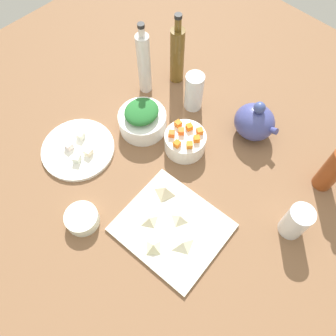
{
  "coord_description": "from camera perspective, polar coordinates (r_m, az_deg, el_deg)",
  "views": [
    {
      "loc": [
        34.05,
        -34.58,
        94.54
      ],
      "look_at": [
        0.0,
        0.0,
        8.0
      ],
      "focal_mm": 36.26,
      "sensor_mm": 36.0,
      "label": 1
    }
  ],
  "objects": [
    {
      "name": "dumpling_4",
      "position": [
        0.93,
        -2.46,
        -13.01
      ],
      "size": [
        3.9,
        4.11,
        2.61
      ],
      "primitive_type": "pyramid",
      "rotation": [
        0.0,
        0.0,
        4.72
      ],
      "color": "beige",
      "rests_on": "cutting_board"
    },
    {
      "name": "dumpling_2",
      "position": [
        0.96,
        2.0,
        -8.31
      ],
      "size": [
        4.96,
        5.08,
        2.2
      ],
      "primitive_type": "pyramid",
      "rotation": [
        0.0,
        0.0,
        5.02
      ],
      "color": "beige",
      "rests_on": "cutting_board"
    },
    {
      "name": "bowl_small_side",
      "position": [
        0.99,
        -14.24,
        -8.25
      ],
      "size": [
        9.41,
        9.41,
        3.96
      ],
      "primitive_type": "cylinder",
      "color": "white",
      "rests_on": "tabletop"
    },
    {
      "name": "plate_tofu",
      "position": [
        1.12,
        -14.87,
        3.09
      ],
      "size": [
        23.05,
        23.05,
        1.2
      ],
      "primitive_type": "cylinder",
      "color": "white",
      "rests_on": "tabletop"
    },
    {
      "name": "teapot",
      "position": [
        1.11,
        14.36,
        7.56
      ],
      "size": [
        14.73,
        12.13,
        14.27
      ],
      "color": "#41478C",
      "rests_on": "tabletop"
    },
    {
      "name": "tofu_cube_1",
      "position": [
        1.12,
        -14.52,
        5.36
      ],
      "size": [
        2.89,
        2.89,
        2.2
      ],
      "primitive_type": "cube",
      "rotation": [
        0.0,
        0.0,
        1.97
      ],
      "color": "white",
      "rests_on": "plate_tofu"
    },
    {
      "name": "carrot_cube_6",
      "position": [
        1.04,
        2.24,
        6.18
      ],
      "size": [
        2.55,
        2.55,
        1.8
      ],
      "primitive_type": "cube",
      "rotation": [
        0.0,
        0.0,
        0.78
      ],
      "color": "orange",
      "rests_on": "bowl_carrots"
    },
    {
      "name": "bottle_2",
      "position": [
        1.05,
        26.03,
        -0.17
      ],
      "size": [
        5.69,
        5.69,
        21.07
      ],
      "color": "brown",
      "rests_on": "tabletop"
    },
    {
      "name": "carrot_cube_1",
      "position": [
        1.03,
        0.6,
        5.79
      ],
      "size": [
        2.51,
        2.51,
        1.8
      ],
      "primitive_type": "cube",
      "rotation": [
        0.0,
        0.0,
        2.19
      ],
      "color": "orange",
      "rests_on": "bowl_carrots"
    },
    {
      "name": "carrot_cube_3",
      "position": [
        1.05,
        1.71,
        7.46
      ],
      "size": [
        1.97,
        1.97,
        1.8
      ],
      "primitive_type": "cube",
      "rotation": [
        0.0,
        0.0,
        3.04
      ],
      "color": "orange",
      "rests_on": "bowl_carrots"
    },
    {
      "name": "tofu_cube_0",
      "position": [
        1.11,
        -16.31,
        3.63
      ],
      "size": [
        2.26,
        2.26,
        2.2
      ],
      "primitive_type": "cube",
      "rotation": [
        0.0,
        0.0,
        0.03
      ],
      "color": "white",
      "rests_on": "plate_tofu"
    },
    {
      "name": "bowl_greens",
      "position": [
        1.11,
        -4.29,
        7.8
      ],
      "size": [
        15.38,
        15.38,
        6.43
      ],
      "primitive_type": "cylinder",
      "color": "white",
      "rests_on": "tabletop"
    },
    {
      "name": "bowl_carrots",
      "position": [
        1.06,
        2.88,
        4.41
      ],
      "size": [
        12.88,
        12.88,
        6.4
      ],
      "primitive_type": "cylinder",
      "color": "white",
      "rests_on": "tabletop"
    },
    {
      "name": "bottle_0",
      "position": [
        1.2,
        1.55,
        18.53
      ],
      "size": [
        4.85,
        4.85,
        26.31
      ],
      "color": "brown",
      "rests_on": "tabletop"
    },
    {
      "name": "drinking_glass_0",
      "position": [
        1.14,
        4.4,
        12.66
      ],
      "size": [
        6.06,
        6.06,
        13.81
      ],
      "primitive_type": "cylinder",
      "color": "white",
      "rests_on": "tabletop"
    },
    {
      "name": "chopped_greens_mound",
      "position": [
        1.07,
        -4.47,
        9.42
      ],
      "size": [
        12.05,
        12.76,
        3.61
      ],
      "primitive_type": "ellipsoid",
      "rotation": [
        0.0,
        0.0,
        1.73
      ],
      "color": "#256A2D",
      "rests_on": "bowl_greens"
    },
    {
      "name": "carrot_cube_4",
      "position": [
        1.01,
        3.45,
        4.01
      ],
      "size": [
        2.54,
        2.54,
        1.8
      ],
      "primitive_type": "cube",
      "rotation": [
        0.0,
        0.0,
        0.81
      ],
      "color": "orange",
      "rests_on": "bowl_carrots"
    },
    {
      "name": "tofu_cube_2",
      "position": [
        1.08,
        -13.25,
        2.66
      ],
      "size": [
        2.66,
        2.66,
        2.2
      ],
      "primitive_type": "cube",
      "rotation": [
        0.0,
        0.0,
        1.81
      ],
      "color": "#FAEACA",
      "rests_on": "plate_tofu"
    },
    {
      "name": "bottle_1",
      "position": [
        1.16,
        -4.06,
        17.15
      ],
      "size": [
        4.42,
        4.42,
        26.79
      ],
      "color": "silver",
      "rests_on": "tabletop"
    },
    {
      "name": "tabletop",
      "position": [
        1.05,
        0.0,
        -1.74
      ],
      "size": [
        190.0,
        190.0,
        3.0
      ],
      "primitive_type": "cube",
      "color": "brown",
      "rests_on": "ground"
    },
    {
      "name": "carrot_cube_2",
      "position": [
        1.04,
        5.36,
        6.17
      ],
      "size": [
        2.47,
        2.47,
        1.8
      ],
      "primitive_type": "cube",
      "rotation": [
        0.0,
        0.0,
        2.59
      ],
      "color": "orange",
      "rests_on": "bowl_carrots"
    },
    {
      "name": "carrot_cube_0",
      "position": [
        1.05,
        3.6,
        6.89
      ],
      "size": [
        2.32,
        2.32,
        1.8
      ],
      "primitive_type": "cube",
      "rotation": [
        0.0,
        0.0,
        1.21
      ],
      "color": "orange",
      "rests_on": "bowl_carrots"
    },
    {
      "name": "carrot_cube_7",
      "position": [
        1.01,
        1.51,
        4.07
      ],
      "size": [
        1.94,
        1.94,
        1.8
      ],
      "primitive_type": "cube",
      "rotation": [
        0.0,
        0.0,
        1.65
      ],
      "color": "orange",
      "rests_on": "bowl_carrots"
    },
    {
      "name": "dumpling_0",
      "position": [
        0.93,
        2.53,
        -12.59
      ],
      "size": [
        5.77,
        6.15,
        2.18
      ],
      "primitive_type": "pyramid",
      "rotation": [
        0.0,
        0.0,
        1.24
      ],
      "color": "beige",
      "rests_on": "cutting_board"
    },
    {
      "name": "dumpling_3",
      "position": [
        0.96,
        -3.14,
        -8.66
      ],
      "size": [
        4.68,
        4.88,
        2.06
      ],
      "primitive_type": "pyramid",
      "rotation": [
        0.0,
        0.0,
        1.33
      ],
      "color": "beige",
      "rests_on": "cutting_board"
    },
    {
      "name": "drinking_glass_1",
      "position": [
        0.98,
        20.73,
        -8.4
      ],
      "size": [
        6.67,
        6.67,
        11.52
      ],
      "primitive_type": "cylinder",
      "color": "white",
      "rests_on": "tabletop"
    },
    {
      "name": "carrot_cube_5",
      "position": [
        1.02,
        4.97,
        4.82
      ],
      "size": [
        2.53,
        2.53,
        1.8
      ],
      "primitive_type": "cube",
      "rotation": [
        0.0,
        0.0,
        2.45
      ],
      "color": "orange",
      "rests_on": "bowl_carrots"
    },
    {
      "name": "cutting_board",
      "position": [
        0.96,
        0.7,
        -9.95
      ],
      "size": [
        30.28,
        27.23,
        1.0
      ],
      "primitive_type": "cube",
      "rotation": [
        0.0,
        0.0,
        0.09
      ],
      "color": "silver",
      "rests_on": "tabletop"
    },
    {
      "name": "dumpling_1",
      "position": [
        0.99,
        -0.52,
        -3.74
      ],
      "size": [
        6.43,
        6.49,
        3.19
      ],
      "primitive_type": "pyramid",
      "rotation": [
        0.0,
        0.0,
        2.0
      ],
      "color": "beige",
      "rests_on": "cutting_board"
    },
    {
      "name": "tofu_cube_3",
      "position": [
        1.08,
        -15.11,
        1.53
      ],
      "size": [
        3.05,
        3.05,
        2.2
      ],
      "primitive_type": "cube",
      "rotation": [
        0.0,
        0.0,
        0.58
      ],
      "color": "white",
      "rests_on": "plate_tofu"
    }
  ]
}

